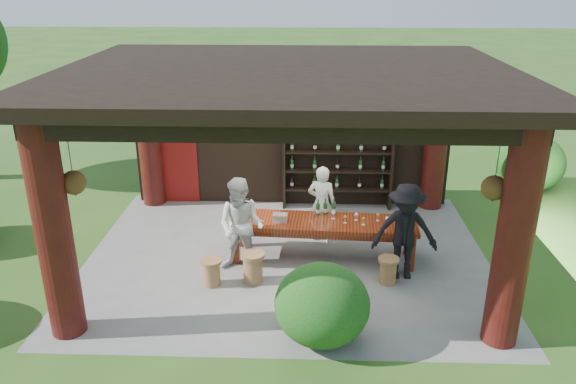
{
  "coord_description": "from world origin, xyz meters",
  "views": [
    {
      "loc": [
        0.34,
        -9.28,
        4.99
      ],
      "look_at": [
        0.0,
        0.4,
        1.15
      ],
      "focal_mm": 35.0,
      "sensor_mm": 36.0,
      "label": 1
    }
  ],
  "objects_px": {
    "stool_far_left": "(212,272)",
    "tasting_table": "(324,227)",
    "wine_shelf": "(338,162)",
    "guest_woman": "(241,226)",
    "stool_near_left": "(253,267)",
    "guest_man": "(405,232)",
    "stool_near_right": "(388,270)",
    "napkin_basket": "(280,218)",
    "host": "(322,204)"
  },
  "relations": [
    {
      "from": "tasting_table",
      "to": "stool_near_left",
      "type": "relative_size",
      "value": 6.29
    },
    {
      "from": "stool_far_left",
      "to": "host",
      "type": "relative_size",
      "value": 0.31
    },
    {
      "from": "stool_near_right",
      "to": "stool_far_left",
      "type": "relative_size",
      "value": 0.99
    },
    {
      "from": "stool_near_right",
      "to": "guest_woman",
      "type": "bearing_deg",
      "value": 172.43
    },
    {
      "from": "stool_near_left",
      "to": "stool_near_right",
      "type": "distance_m",
      "value": 2.3
    },
    {
      "from": "stool_near_right",
      "to": "guest_man",
      "type": "bearing_deg",
      "value": 38.53
    },
    {
      "from": "tasting_table",
      "to": "stool_near_left",
      "type": "bearing_deg",
      "value": -143.14
    },
    {
      "from": "stool_near_right",
      "to": "napkin_basket",
      "type": "height_order",
      "value": "napkin_basket"
    },
    {
      "from": "guest_man",
      "to": "napkin_basket",
      "type": "xyz_separation_m",
      "value": [
        -2.15,
        0.6,
        -0.04
      ]
    },
    {
      "from": "stool_near_right",
      "to": "napkin_basket",
      "type": "bearing_deg",
      "value": 156.4
    },
    {
      "from": "tasting_table",
      "to": "guest_woman",
      "type": "xyz_separation_m",
      "value": [
        -1.44,
        -0.53,
        0.23
      ]
    },
    {
      "from": "wine_shelf",
      "to": "napkin_basket",
      "type": "bearing_deg",
      "value": -114.85
    },
    {
      "from": "stool_near_left",
      "to": "stool_far_left",
      "type": "relative_size",
      "value": 1.15
    },
    {
      "from": "napkin_basket",
      "to": "guest_man",
      "type": "bearing_deg",
      "value": -15.64
    },
    {
      "from": "stool_near_left",
      "to": "guest_man",
      "type": "distance_m",
      "value": 2.65
    },
    {
      "from": "napkin_basket",
      "to": "tasting_table",
      "type": "bearing_deg",
      "value": 3.25
    },
    {
      "from": "napkin_basket",
      "to": "stool_near_right",
      "type": "bearing_deg",
      "value": -23.6
    },
    {
      "from": "wine_shelf",
      "to": "tasting_table",
      "type": "relative_size",
      "value": 0.71
    },
    {
      "from": "host",
      "to": "guest_woman",
      "type": "relative_size",
      "value": 0.89
    },
    {
      "from": "host",
      "to": "stool_near_right",
      "type": "bearing_deg",
      "value": 140.81
    },
    {
      "from": "wine_shelf",
      "to": "guest_man",
      "type": "xyz_separation_m",
      "value": [
        1.0,
        -3.09,
        -0.21
      ]
    },
    {
      "from": "stool_near_right",
      "to": "guest_woman",
      "type": "distance_m",
      "value": 2.62
    },
    {
      "from": "host",
      "to": "napkin_basket",
      "type": "bearing_deg",
      "value": 61.37
    },
    {
      "from": "wine_shelf",
      "to": "guest_woman",
      "type": "bearing_deg",
      "value": -121.2
    },
    {
      "from": "wine_shelf",
      "to": "stool_near_right",
      "type": "bearing_deg",
      "value": -77.61
    },
    {
      "from": "stool_near_left",
      "to": "stool_far_left",
      "type": "xyz_separation_m",
      "value": [
        -0.69,
        -0.12,
        -0.04
      ]
    },
    {
      "from": "stool_far_left",
      "to": "tasting_table",
      "type": "bearing_deg",
      "value": 28.58
    },
    {
      "from": "stool_far_left",
      "to": "host",
      "type": "xyz_separation_m",
      "value": [
        1.88,
        1.77,
        0.52
      ]
    },
    {
      "from": "tasting_table",
      "to": "stool_near_right",
      "type": "xyz_separation_m",
      "value": [
        1.08,
        -0.87,
        -0.38
      ]
    },
    {
      "from": "stool_far_left",
      "to": "host",
      "type": "bearing_deg",
      "value": 43.23
    },
    {
      "from": "tasting_table",
      "to": "stool_near_right",
      "type": "distance_m",
      "value": 1.44
    },
    {
      "from": "host",
      "to": "guest_woman",
      "type": "height_order",
      "value": "guest_woman"
    },
    {
      "from": "stool_near_right",
      "to": "napkin_basket",
      "type": "xyz_separation_m",
      "value": [
        -1.88,
        0.82,
        0.57
      ]
    },
    {
      "from": "stool_far_left",
      "to": "napkin_basket",
      "type": "relative_size",
      "value": 1.82
    },
    {
      "from": "stool_near_right",
      "to": "guest_man",
      "type": "distance_m",
      "value": 0.7
    },
    {
      "from": "wine_shelf",
      "to": "guest_man",
      "type": "height_order",
      "value": "wine_shelf"
    },
    {
      "from": "guest_woman",
      "to": "tasting_table",
      "type": "bearing_deg",
      "value": 33.46
    },
    {
      "from": "wine_shelf",
      "to": "guest_woman",
      "type": "relative_size",
      "value": 1.39
    },
    {
      "from": "guest_woman",
      "to": "napkin_basket",
      "type": "height_order",
      "value": "guest_woman"
    },
    {
      "from": "wine_shelf",
      "to": "napkin_basket",
      "type": "height_order",
      "value": "wine_shelf"
    },
    {
      "from": "tasting_table",
      "to": "guest_woman",
      "type": "relative_size",
      "value": 1.97
    },
    {
      "from": "guest_man",
      "to": "napkin_basket",
      "type": "relative_size",
      "value": 6.62
    },
    {
      "from": "tasting_table",
      "to": "stool_near_left",
      "type": "distance_m",
      "value": 1.56
    },
    {
      "from": "stool_near_right",
      "to": "stool_far_left",
      "type": "bearing_deg",
      "value": -176.71
    },
    {
      "from": "stool_near_left",
      "to": "guest_man",
      "type": "relative_size",
      "value": 0.32
    },
    {
      "from": "wine_shelf",
      "to": "tasting_table",
      "type": "height_order",
      "value": "wine_shelf"
    },
    {
      "from": "stool_near_right",
      "to": "guest_man",
      "type": "relative_size",
      "value": 0.27
    },
    {
      "from": "stool_far_left",
      "to": "guest_man",
      "type": "bearing_deg",
      "value": 6.82
    },
    {
      "from": "guest_man",
      "to": "napkin_basket",
      "type": "distance_m",
      "value": 2.23
    },
    {
      "from": "stool_near_right",
      "to": "stool_far_left",
      "type": "xyz_separation_m",
      "value": [
        -2.99,
        -0.17,
        0.0
      ]
    }
  ]
}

